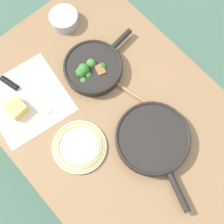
{
  "coord_description": "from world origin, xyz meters",
  "views": [
    {
      "loc": [
        -0.28,
        0.25,
        1.95
      ],
      "look_at": [
        0.0,
        0.0,
        0.77
      ],
      "focal_mm": 50.0,
      "sensor_mm": 36.0,
      "label": 1
    }
  ],
  "objects_px": {
    "dinner_plate_stack": "(79,147)",
    "cheese_block": "(16,108)",
    "prep_bowl_steel": "(64,19)",
    "wooden_spoon": "(143,101)",
    "grater_knife": "(19,89)",
    "skillet_broccoli": "(93,68)",
    "skillet_eggs": "(153,139)"
  },
  "relations": [
    {
      "from": "wooden_spoon",
      "to": "grater_knife",
      "type": "bearing_deg",
      "value": -150.27
    },
    {
      "from": "grater_knife",
      "to": "prep_bowl_steel",
      "type": "height_order",
      "value": "prep_bowl_steel"
    },
    {
      "from": "cheese_block",
      "to": "prep_bowl_steel",
      "type": "relative_size",
      "value": 0.6
    },
    {
      "from": "wooden_spoon",
      "to": "grater_knife",
      "type": "height_order",
      "value": "grater_knife"
    },
    {
      "from": "wooden_spoon",
      "to": "skillet_eggs",
      "type": "bearing_deg",
      "value": -44.46
    },
    {
      "from": "skillet_broccoli",
      "to": "grater_knife",
      "type": "bearing_deg",
      "value": 147.88
    },
    {
      "from": "skillet_eggs",
      "to": "cheese_block",
      "type": "height_order",
      "value": "skillet_eggs"
    },
    {
      "from": "wooden_spoon",
      "to": "dinner_plate_stack",
      "type": "height_order",
      "value": "dinner_plate_stack"
    },
    {
      "from": "wooden_spoon",
      "to": "cheese_block",
      "type": "relative_size",
      "value": 4.71
    },
    {
      "from": "skillet_eggs",
      "to": "wooden_spoon",
      "type": "relative_size",
      "value": 1.2
    },
    {
      "from": "skillet_broccoli",
      "to": "skillet_eggs",
      "type": "height_order",
      "value": "skillet_broccoli"
    },
    {
      "from": "wooden_spoon",
      "to": "dinner_plate_stack",
      "type": "distance_m",
      "value": 0.32
    },
    {
      "from": "cheese_block",
      "to": "prep_bowl_steel",
      "type": "height_order",
      "value": "prep_bowl_steel"
    },
    {
      "from": "skillet_broccoli",
      "to": "dinner_plate_stack",
      "type": "relative_size",
      "value": 1.69
    },
    {
      "from": "skillet_eggs",
      "to": "cheese_block",
      "type": "xyz_separation_m",
      "value": [
        0.45,
        0.32,
        -0.0
      ]
    },
    {
      "from": "skillet_broccoli",
      "to": "cheese_block",
      "type": "bearing_deg",
      "value": 161.47
    },
    {
      "from": "skillet_broccoli",
      "to": "prep_bowl_steel",
      "type": "height_order",
      "value": "skillet_broccoli"
    },
    {
      "from": "cheese_block",
      "to": "wooden_spoon",
      "type": "bearing_deg",
      "value": -127.83
    },
    {
      "from": "skillet_eggs",
      "to": "wooden_spoon",
      "type": "bearing_deg",
      "value": 167.2
    },
    {
      "from": "grater_knife",
      "to": "prep_bowl_steel",
      "type": "relative_size",
      "value": 2.04
    },
    {
      "from": "skillet_broccoli",
      "to": "wooden_spoon",
      "type": "xyz_separation_m",
      "value": [
        -0.24,
        -0.06,
        -0.02
      ]
    },
    {
      "from": "skillet_broccoli",
      "to": "cheese_block",
      "type": "distance_m",
      "value": 0.35
    },
    {
      "from": "skillet_broccoli",
      "to": "prep_bowl_steel",
      "type": "bearing_deg",
      "value": 70.89
    },
    {
      "from": "skillet_broccoli",
      "to": "cheese_block",
      "type": "relative_size",
      "value": 4.72
    },
    {
      "from": "wooden_spoon",
      "to": "cheese_block",
      "type": "bearing_deg",
      "value": -140.72
    },
    {
      "from": "skillet_eggs",
      "to": "dinner_plate_stack",
      "type": "height_order",
      "value": "skillet_eggs"
    },
    {
      "from": "dinner_plate_stack",
      "to": "prep_bowl_steel",
      "type": "xyz_separation_m",
      "value": [
        0.48,
        -0.31,
        0.01
      ]
    },
    {
      "from": "skillet_eggs",
      "to": "dinner_plate_stack",
      "type": "distance_m",
      "value": 0.28
    },
    {
      "from": "cheese_block",
      "to": "grater_knife",
      "type": "bearing_deg",
      "value": -40.7
    },
    {
      "from": "skillet_eggs",
      "to": "grater_knife",
      "type": "height_order",
      "value": "skillet_eggs"
    },
    {
      "from": "prep_bowl_steel",
      "to": "dinner_plate_stack",
      "type": "bearing_deg",
      "value": 146.58
    },
    {
      "from": "dinner_plate_stack",
      "to": "cheese_block",
      "type": "bearing_deg",
      "value": 17.08
    }
  ]
}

